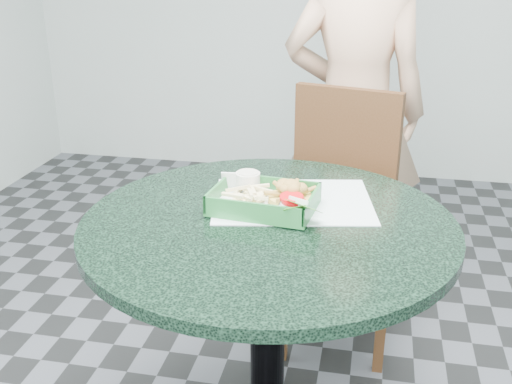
% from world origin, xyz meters
% --- Properties ---
extents(cafe_table, '(0.93, 0.93, 0.75)m').
position_xyz_m(cafe_table, '(0.00, 0.00, 0.58)').
color(cafe_table, black).
rests_on(cafe_table, floor).
extents(dining_chair, '(0.40, 0.40, 0.93)m').
position_xyz_m(dining_chair, '(0.14, 0.72, 0.53)').
color(dining_chair, '#4C2D15').
rests_on(dining_chair, floor).
extents(diner_person, '(0.60, 0.40, 1.64)m').
position_xyz_m(diner_person, '(0.16, 1.05, 0.82)').
color(diner_person, tan).
rests_on(diner_person, floor).
extents(placemat, '(0.46, 0.38, 0.00)m').
position_xyz_m(placemat, '(0.04, 0.13, 0.75)').
color(placemat, silver).
rests_on(placemat, cafe_table).
extents(food_basket, '(0.26, 0.19, 0.05)m').
position_xyz_m(food_basket, '(-0.02, 0.06, 0.77)').
color(food_basket, '#227032').
rests_on(food_basket, placemat).
extents(crab_sandwich, '(0.11, 0.11, 0.07)m').
position_xyz_m(crab_sandwich, '(0.04, 0.08, 0.80)').
color(crab_sandwich, gold).
rests_on(crab_sandwich, food_basket).
extents(fries_pile, '(0.11, 0.11, 0.04)m').
position_xyz_m(fries_pile, '(-0.07, 0.07, 0.79)').
color(fries_pile, '#F6E5A2').
rests_on(fries_pile, food_basket).
extents(sauce_ramekin, '(0.07, 0.07, 0.04)m').
position_xyz_m(sauce_ramekin, '(-0.09, 0.13, 0.80)').
color(sauce_ramekin, white).
rests_on(sauce_ramekin, food_basket).
extents(garnish_cup, '(0.10, 0.10, 0.04)m').
position_xyz_m(garnish_cup, '(0.07, 0.02, 0.79)').
color(garnish_cup, white).
rests_on(garnish_cup, food_basket).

